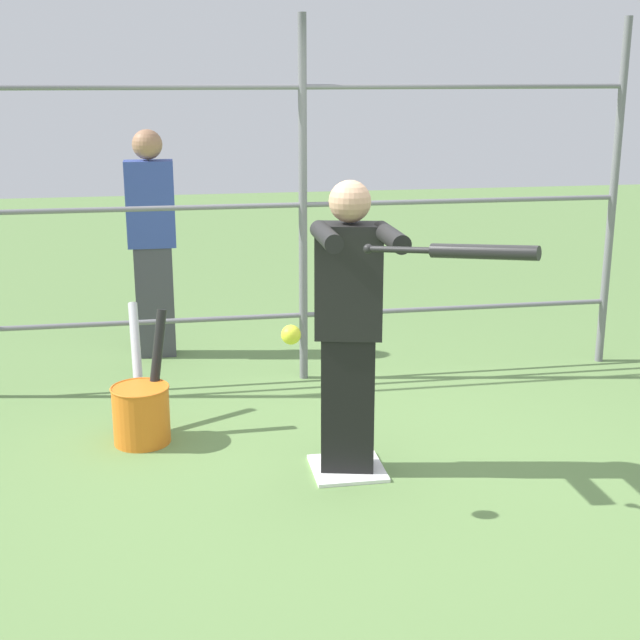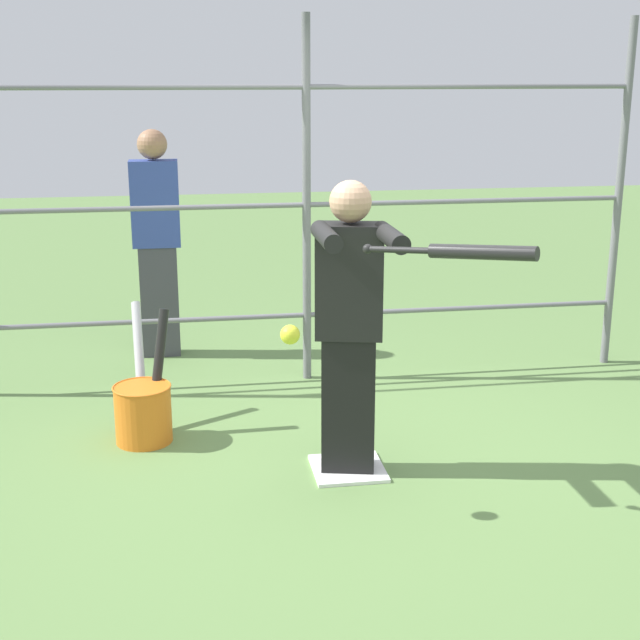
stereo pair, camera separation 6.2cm
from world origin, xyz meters
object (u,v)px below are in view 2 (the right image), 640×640
at_px(batter, 350,321).
at_px(baseball_bat_swinging, 467,252).
at_px(softball_in_flight, 290,335).
at_px(bystander_behind_fence, 157,241).
at_px(bat_bucket, 144,408).

relative_size(batter, baseball_bat_swinging, 2.45).
bearing_deg(softball_in_flight, bystander_behind_fence, -76.49).
height_order(baseball_bat_swinging, softball_in_flight, baseball_bat_swinging).
xyz_separation_m(baseball_bat_swinging, softball_in_flight, (0.76, -0.31, -0.44)).
height_order(baseball_bat_swinging, bat_bucket, baseball_bat_swinging).
relative_size(batter, bystander_behind_fence, 0.93).
bearing_deg(baseball_bat_swinging, bystander_behind_fence, -65.38).
bearing_deg(bystander_behind_fence, batter, 114.10).
bearing_deg(baseball_bat_swinging, softball_in_flight, -22.43).
bearing_deg(bystander_behind_fence, softball_in_flight, 103.51).
relative_size(softball_in_flight, bat_bucket, 0.12).
distance_m(baseball_bat_swinging, bystander_behind_fence, 3.48).
distance_m(batter, softball_in_flight, 0.60).
relative_size(batter, bat_bucket, 2.09).
bearing_deg(bat_bucket, bystander_behind_fence, -92.79).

